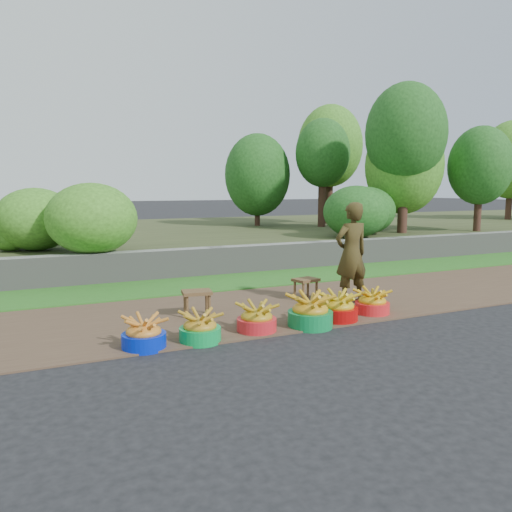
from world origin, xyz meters
name	(u,v)px	position (x,y,z in m)	size (l,w,h in m)	color
ground_plane	(335,328)	(0.00, 0.00, 0.00)	(120.00, 120.00, 0.00)	black
dirt_shoulder	(286,306)	(0.00, 1.25, 0.01)	(80.00, 2.50, 0.02)	#4E3A2A
grass_verge	(233,281)	(0.00, 3.25, 0.02)	(80.00, 1.50, 0.04)	#2D6C20
retaining_wall	(216,261)	(0.00, 4.10, 0.28)	(80.00, 0.35, 0.55)	gray
earth_bank	(156,239)	(0.00, 9.00, 0.25)	(80.00, 10.00, 0.50)	#3B4323
vegetation	(286,157)	(3.26, 7.34, 2.52)	(34.09, 7.61, 4.20)	#3C231A
basin_a	(144,334)	(-2.26, 0.21, 0.16)	(0.47, 0.47, 0.35)	#031EC1
basin_b	(200,328)	(-1.65, 0.18, 0.15)	(0.46, 0.46, 0.34)	#089840
basin_c	(257,319)	(-0.92, 0.26, 0.16)	(0.47, 0.47, 0.35)	red
basin_d	(310,312)	(-0.24, 0.18, 0.18)	(0.55, 0.55, 0.41)	#0C7B3A
basin_e	(338,308)	(0.23, 0.27, 0.17)	(0.51, 0.51, 0.38)	#A50908
basin_f	(372,303)	(0.84, 0.36, 0.15)	(0.46, 0.46, 0.34)	red
stool_left	(197,296)	(-1.34, 1.22, 0.29)	(0.42, 0.35, 0.33)	brown
stool_right	(306,283)	(0.46, 1.47, 0.27)	(0.41, 0.34, 0.31)	brown
vendor_woman	(351,254)	(0.88, 0.92, 0.75)	(0.54, 0.35, 1.47)	black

